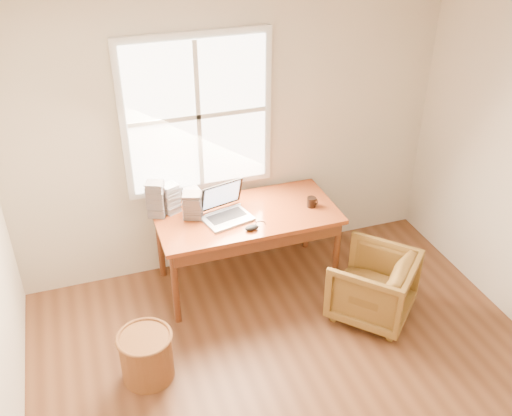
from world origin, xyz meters
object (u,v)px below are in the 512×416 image
Objects in this scene: desk at (247,215)px; coffee_mug at (311,202)px; laptop at (227,205)px; cd_stack_a at (170,198)px; wicker_stool at (147,356)px; armchair at (373,285)px.

desk is 0.59m from coffee_mug.
laptop reaches higher than desk.
laptop is at bearing -34.16° from cd_stack_a.
laptop is at bearing 42.30° from wicker_stool.
cd_stack_a is at bearing 131.74° from laptop.
wicker_stool is 1.94m from coffee_mug.
desk is 5.98× the size of cd_stack_a.
desk is at bearing 38.57° from wicker_stool.
wicker_stool is 1.40m from laptop.
coffee_mug is (0.58, -0.08, 0.07)m from desk.
wicker_stool is at bearing -166.66° from coffee_mug.
wicker_stool is (-1.09, -0.87, -0.53)m from desk.
cd_stack_a is (-0.62, 0.24, 0.15)m from desk.
armchair is at bearing -79.05° from coffee_mug.
desk is at bearing -84.74° from armchair.
armchair is 0.90m from coffee_mug.
wicker_stool is at bearing -151.79° from laptop.
armchair is 2.48× the size of cd_stack_a.
coffee_mug is at bearing -14.98° from cd_stack_a.
armchair is (0.88, -0.78, -0.43)m from desk.
coffee_mug is (0.77, -0.03, -0.11)m from laptop.
laptop is at bearing -164.98° from desk.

